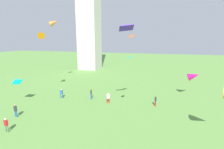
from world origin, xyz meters
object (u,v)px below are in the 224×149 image
(person_1, at_px, (61,93))
(person_2, at_px, (91,93))
(kite_flying_7, at_px, (194,76))
(person_0, at_px, (6,124))
(person_5, at_px, (155,100))
(kite_flying_1, at_px, (126,28))
(person_3, at_px, (108,97))
(kite_flying_4, at_px, (54,22))
(kite_flying_6, at_px, (132,36))
(kite_flying_3, at_px, (130,57))
(kite_flying_2, at_px, (42,34))
(kite_flying_0, at_px, (17,82))
(person_4, at_px, (15,110))

(person_1, bearing_deg, person_2, 4.40)
(person_1, xyz_separation_m, kite_flying_7, (22.05, 7.27, 2.96))
(person_0, xyz_separation_m, person_1, (-0.47, 11.43, 0.01))
(person_5, xyz_separation_m, kite_flying_1, (-3.80, -4.57, 10.64))
(person_0, xyz_separation_m, kite_flying_7, (21.57, 18.70, 2.96))
(person_2, height_order, kite_flying_1, kite_flying_1)
(person_3, height_order, kite_flying_7, kite_flying_7)
(kite_flying_1, distance_m, kite_flying_4, 22.25)
(kite_flying_1, xyz_separation_m, kite_flying_6, (1.16, -2.69, -1.04))
(person_1, distance_m, person_2, 5.32)
(person_3, distance_m, kite_flying_3, 7.34)
(person_5, distance_m, kite_flying_7, 9.12)
(kite_flying_2, bearing_deg, kite_flying_1, 141.66)
(person_5, distance_m, kite_flying_3, 7.83)
(person_0, xyz_separation_m, person_3, (8.15, 11.50, 0.04))
(person_0, relative_size, kite_flying_0, 1.04)
(kite_flying_4, bearing_deg, person_1, -166.26)
(kite_flying_3, distance_m, kite_flying_4, 20.48)
(person_5, relative_size, kite_flying_6, 1.90)
(kite_flying_4, bearing_deg, kite_flying_2, 176.47)
(person_5, xyz_separation_m, kite_flying_4, (-22.54, 7.23, 12.86))
(person_2, xyz_separation_m, person_4, (-6.84, -9.20, -0.04))
(kite_flying_1, distance_m, kite_flying_6, 3.11)
(person_5, height_order, kite_flying_2, kite_flying_2)
(kite_flying_3, relative_size, kite_flying_6, 1.12)
(kite_flying_1, relative_size, kite_flying_2, 0.87)
(kite_flying_3, xyz_separation_m, kite_flying_7, (10.31, 5.67, -3.55))
(kite_flying_4, xyz_separation_m, kite_flying_6, (19.89, -14.49, -3.26))
(person_3, relative_size, person_4, 0.99)
(person_2, relative_size, kite_flying_1, 0.91)
(person_1, relative_size, person_2, 0.92)
(person_3, bearing_deg, person_1, 138.21)
(kite_flying_7, bearing_deg, person_2, 106.46)
(person_3, bearing_deg, kite_flying_3, -16.10)
(person_1, height_order, person_5, person_1)
(person_3, xyz_separation_m, kite_flying_4, (-15.15, 8.30, 12.79))
(kite_flying_3, bearing_deg, kite_flying_2, -159.50)
(person_2, distance_m, kite_flying_1, 13.40)
(person_5, height_order, kite_flying_4, kite_flying_4)
(kite_flying_6, distance_m, kite_flying_7, 17.28)
(kite_flying_2, distance_m, kite_flying_7, 27.48)
(person_4, height_order, kite_flying_4, kite_flying_4)
(person_4, distance_m, kite_flying_2, 13.71)
(person_4, xyz_separation_m, kite_flying_4, (-4.91, 16.53, 12.78))
(person_1, bearing_deg, kite_flying_1, -22.60)
(person_3, xyz_separation_m, kite_flying_3, (3.11, 1.53, 6.47))
(kite_flying_0, bearing_deg, person_0, -58.36)
(kite_flying_6, relative_size, kite_flying_7, 0.38)
(person_3, distance_m, kite_flying_1, 11.70)
(person_2, distance_m, person_3, 3.54)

